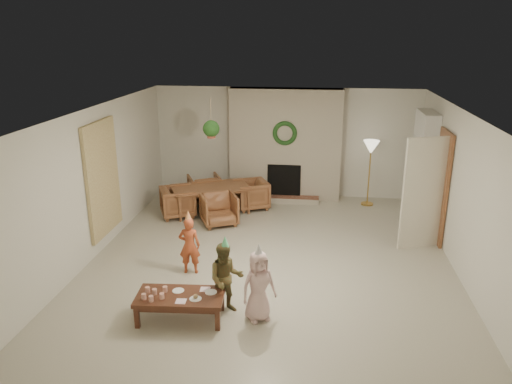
% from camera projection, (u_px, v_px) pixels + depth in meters
% --- Properties ---
extents(floor, '(7.00, 7.00, 0.00)m').
position_uv_depth(floor, '(271.00, 258.00, 8.33)').
color(floor, '#B7B29E').
rests_on(floor, ground).
extents(ceiling, '(7.00, 7.00, 0.00)m').
position_uv_depth(ceiling, '(272.00, 112.00, 7.55)').
color(ceiling, white).
rests_on(ceiling, wall_back).
extents(wall_back, '(7.00, 0.00, 7.00)m').
position_uv_depth(wall_back, '(286.00, 143.00, 11.24)').
color(wall_back, silver).
rests_on(wall_back, floor).
extents(wall_front, '(7.00, 0.00, 7.00)m').
position_uv_depth(wall_front, '(236.00, 300.00, 4.64)').
color(wall_front, silver).
rests_on(wall_front, floor).
extents(wall_left, '(0.00, 7.00, 7.00)m').
position_uv_depth(wall_left, '(95.00, 182.00, 8.29)').
color(wall_left, silver).
rests_on(wall_left, floor).
extents(wall_right, '(0.00, 7.00, 7.00)m').
position_uv_depth(wall_right, '(464.00, 196.00, 7.58)').
color(wall_right, silver).
rests_on(wall_right, floor).
extents(fireplace_mass, '(2.50, 0.40, 2.50)m').
position_uv_depth(fireplace_mass, '(285.00, 144.00, 11.05)').
color(fireplace_mass, '#4F1E15').
rests_on(fireplace_mass, floor).
extents(fireplace_hearth, '(1.60, 0.30, 0.12)m').
position_uv_depth(fireplace_hearth, '(283.00, 199.00, 11.09)').
color(fireplace_hearth, brown).
rests_on(fireplace_hearth, floor).
extents(fireplace_firebox, '(0.75, 0.12, 0.75)m').
position_uv_depth(fireplace_firebox, '(284.00, 181.00, 11.13)').
color(fireplace_firebox, black).
rests_on(fireplace_firebox, floor).
extents(fireplace_wreath, '(0.54, 0.10, 0.54)m').
position_uv_depth(fireplace_wreath, '(285.00, 133.00, 10.74)').
color(fireplace_wreath, '#19441A').
rests_on(fireplace_wreath, fireplace_mass).
extents(floor_lamp_base, '(0.27, 0.27, 0.03)m').
position_uv_depth(floor_lamp_base, '(367.00, 204.00, 10.93)').
color(floor_lamp_base, gold).
rests_on(floor_lamp_base, floor).
extents(floor_lamp_post, '(0.03, 0.03, 1.31)m').
position_uv_depth(floor_lamp_post, '(369.00, 175.00, 10.72)').
color(floor_lamp_post, gold).
rests_on(floor_lamp_post, floor).
extents(floor_lamp_shade, '(0.35, 0.35, 0.29)m').
position_uv_depth(floor_lamp_shade, '(371.00, 147.00, 10.52)').
color(floor_lamp_shade, beige).
rests_on(floor_lamp_shade, floor_lamp_post).
extents(bookshelf_carcass, '(0.30, 1.00, 2.20)m').
position_uv_depth(bookshelf_carcass, '(423.00, 166.00, 9.81)').
color(bookshelf_carcass, white).
rests_on(bookshelf_carcass, floor).
extents(bookshelf_shelf_a, '(0.30, 0.92, 0.03)m').
position_uv_depth(bookshelf_shelf_a, '(418.00, 197.00, 10.02)').
color(bookshelf_shelf_a, white).
rests_on(bookshelf_shelf_a, bookshelf_carcass).
extents(bookshelf_shelf_b, '(0.30, 0.92, 0.03)m').
position_uv_depth(bookshelf_shelf_b, '(420.00, 178.00, 9.89)').
color(bookshelf_shelf_b, white).
rests_on(bookshelf_shelf_b, bookshelf_carcass).
extents(bookshelf_shelf_c, '(0.30, 0.92, 0.03)m').
position_uv_depth(bookshelf_shelf_c, '(423.00, 159.00, 9.77)').
color(bookshelf_shelf_c, white).
rests_on(bookshelf_shelf_c, bookshelf_carcass).
extents(bookshelf_shelf_d, '(0.30, 0.92, 0.03)m').
position_uv_depth(bookshelf_shelf_d, '(425.00, 140.00, 9.64)').
color(bookshelf_shelf_d, white).
rests_on(bookshelf_shelf_d, bookshelf_carcass).
extents(books_row_lower, '(0.20, 0.40, 0.24)m').
position_uv_depth(books_row_lower, '(420.00, 193.00, 9.84)').
color(books_row_lower, '#AF3620').
rests_on(books_row_lower, bookshelf_shelf_a).
extents(books_row_mid, '(0.20, 0.44, 0.24)m').
position_uv_depth(books_row_mid, '(420.00, 171.00, 9.90)').
color(books_row_mid, '#275291').
rests_on(books_row_mid, bookshelf_shelf_b).
extents(books_row_upper, '(0.20, 0.36, 0.22)m').
position_uv_depth(books_row_upper, '(423.00, 154.00, 9.64)').
color(books_row_upper, gold).
rests_on(books_row_upper, bookshelf_shelf_c).
extents(door_frame, '(0.05, 0.86, 2.04)m').
position_uv_depth(door_frame, '(441.00, 187.00, 8.79)').
color(door_frame, brown).
rests_on(door_frame, floor).
extents(door_leaf, '(0.77, 0.32, 2.00)m').
position_uv_depth(door_leaf, '(423.00, 194.00, 8.48)').
color(door_leaf, beige).
rests_on(door_leaf, floor).
extents(curtain_panel, '(0.06, 1.20, 2.00)m').
position_uv_depth(curtain_panel, '(103.00, 179.00, 8.48)').
color(curtain_panel, beige).
rests_on(curtain_panel, wall_left).
extents(dining_table, '(1.83, 1.49, 0.57)m').
position_uv_depth(dining_table, '(211.00, 200.00, 10.37)').
color(dining_table, brown).
rests_on(dining_table, floor).
extents(dining_chair_near, '(0.89, 0.90, 0.62)m').
position_uv_depth(dining_chair_near, '(219.00, 209.00, 9.72)').
color(dining_chair_near, brown).
rests_on(dining_chair_near, floor).
extents(dining_chair_far, '(0.89, 0.90, 0.62)m').
position_uv_depth(dining_chair_far, '(204.00, 189.00, 11.00)').
color(dining_chair_far, brown).
rests_on(dining_chair_far, floor).
extents(dining_chair_left, '(0.90, 0.89, 0.62)m').
position_uv_depth(dining_chair_left, '(178.00, 202.00, 10.15)').
color(dining_chair_left, brown).
rests_on(dining_chair_left, floor).
extents(dining_chair_right, '(0.90, 0.89, 0.62)m').
position_uv_depth(dining_chair_right, '(251.00, 194.00, 10.61)').
color(dining_chair_right, brown).
rests_on(dining_chair_right, floor).
extents(hanging_plant_cord, '(0.01, 0.01, 0.70)m').
position_uv_depth(hanging_plant_cord, '(211.00, 117.00, 9.22)').
color(hanging_plant_cord, tan).
rests_on(hanging_plant_cord, ceiling).
extents(hanging_plant_pot, '(0.16, 0.16, 0.12)m').
position_uv_depth(hanging_plant_pot, '(211.00, 135.00, 9.33)').
color(hanging_plant_pot, brown).
rests_on(hanging_plant_pot, hanging_plant_cord).
extents(hanging_plant_foliage, '(0.32, 0.32, 0.32)m').
position_uv_depth(hanging_plant_foliage, '(211.00, 129.00, 9.30)').
color(hanging_plant_foliage, '#1A4416').
rests_on(hanging_plant_foliage, hanging_plant_pot).
extents(coffee_table_top, '(1.20, 0.66, 0.05)m').
position_uv_depth(coffee_table_top, '(180.00, 297.00, 6.49)').
color(coffee_table_top, '#4E291A').
rests_on(coffee_table_top, floor).
extents(coffee_table_apron, '(1.10, 0.57, 0.07)m').
position_uv_depth(coffee_table_apron, '(180.00, 301.00, 6.51)').
color(coffee_table_apron, '#4E291A').
rests_on(coffee_table_apron, floor).
extents(coffee_leg_fl, '(0.07, 0.07, 0.30)m').
position_uv_depth(coffee_leg_fl, '(137.00, 317.00, 6.34)').
color(coffee_leg_fl, '#4E291A').
rests_on(coffee_leg_fl, floor).
extents(coffee_leg_fr, '(0.07, 0.07, 0.30)m').
position_uv_depth(coffee_leg_fr, '(218.00, 319.00, 6.29)').
color(coffee_leg_fr, '#4E291A').
rests_on(coffee_leg_fr, floor).
extents(coffee_leg_bl, '(0.07, 0.07, 0.30)m').
position_uv_depth(coffee_leg_bl, '(147.00, 298.00, 6.79)').
color(coffee_leg_bl, '#4E291A').
rests_on(coffee_leg_bl, floor).
extents(coffee_leg_br, '(0.07, 0.07, 0.30)m').
position_uv_depth(coffee_leg_br, '(222.00, 300.00, 6.74)').
color(coffee_leg_br, '#4E291A').
rests_on(coffee_leg_br, floor).
extents(cup_a, '(0.07, 0.07, 0.08)m').
position_uv_depth(cup_a, '(144.00, 297.00, 6.36)').
color(cup_a, white).
rests_on(cup_a, coffee_table_top).
extents(cup_b, '(0.07, 0.07, 0.08)m').
position_uv_depth(cup_b, '(147.00, 290.00, 6.53)').
color(cup_b, white).
rests_on(cup_b, coffee_table_top).
extents(cup_c, '(0.07, 0.07, 0.08)m').
position_uv_depth(cup_c, '(151.00, 299.00, 6.31)').
color(cup_c, white).
rests_on(cup_c, coffee_table_top).
extents(cup_d, '(0.07, 0.07, 0.08)m').
position_uv_depth(cup_d, '(155.00, 292.00, 6.48)').
color(cup_d, white).
rests_on(cup_d, coffee_table_top).
extents(cup_e, '(0.07, 0.07, 0.08)m').
position_uv_depth(cup_e, '(162.00, 296.00, 6.37)').
color(cup_e, white).
rests_on(cup_e, coffee_table_top).
extents(cup_f, '(0.07, 0.07, 0.08)m').
position_uv_depth(cup_f, '(165.00, 289.00, 6.54)').
color(cup_f, white).
rests_on(cup_f, coffee_table_top).
extents(plate_a, '(0.17, 0.17, 0.01)m').
position_uv_depth(plate_a, '(178.00, 291.00, 6.58)').
color(plate_a, white).
rests_on(plate_a, coffee_table_top).
extents(plate_b, '(0.17, 0.17, 0.01)m').
position_uv_depth(plate_b, '(195.00, 299.00, 6.38)').
color(plate_b, white).
rests_on(plate_b, coffee_table_top).
extents(plate_c, '(0.17, 0.17, 0.01)m').
position_uv_depth(plate_c, '(211.00, 292.00, 6.54)').
color(plate_c, white).
rests_on(plate_c, coffee_table_top).
extents(food_scoop, '(0.07, 0.07, 0.06)m').
position_uv_depth(food_scoop, '(195.00, 296.00, 6.37)').
color(food_scoop, tan).
rests_on(food_scoop, plate_b).
extents(napkin_left, '(0.14, 0.14, 0.01)m').
position_uv_depth(napkin_left, '(181.00, 301.00, 6.32)').
color(napkin_left, '#F9B7D2').
rests_on(napkin_left, coffee_table_top).
extents(napkin_right, '(0.14, 0.14, 0.01)m').
position_uv_depth(napkin_right, '(205.00, 289.00, 6.61)').
color(napkin_right, '#F9B7D2').
rests_on(napkin_right, coffee_table_top).
extents(child_red, '(0.36, 0.25, 0.93)m').
position_uv_depth(child_red, '(190.00, 246.00, 7.71)').
color(child_red, '#B34826').
rests_on(child_red, floor).
extents(party_hat_red, '(0.16, 0.16, 0.18)m').
position_uv_depth(party_hat_red, '(188.00, 216.00, 7.55)').
color(party_hat_red, '#DFBF4A').
rests_on(party_hat_red, child_red).
extents(child_plaid, '(0.58, 0.50, 1.01)m').
position_uv_depth(child_plaid, '(226.00, 278.00, 6.61)').
color(child_plaid, brown).
rests_on(child_plaid, floor).
extents(party_hat_plaid, '(0.13, 0.13, 0.16)m').
position_uv_depth(party_hat_plaid, '(225.00, 242.00, 6.44)').
color(party_hat_plaid, '#53C27B').
rests_on(party_hat_plaid, child_plaid).
extents(child_pink, '(0.57, 0.51, 0.98)m').
position_uv_depth(child_pink, '(259.00, 286.00, 6.44)').
color(child_pink, beige).
rests_on(child_pink, floor).
extents(party_hat_pink, '(0.16, 0.16, 0.18)m').
position_uv_depth(party_hat_pink, '(259.00, 250.00, 6.27)').
color(party_hat_pink, silver).
rests_on(party_hat_pink, child_pink).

